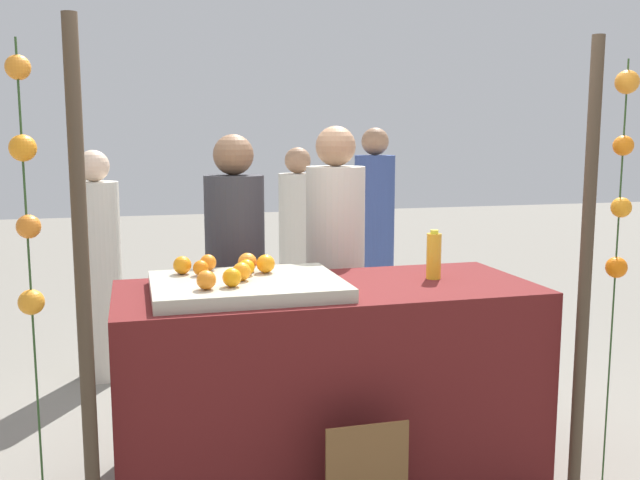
# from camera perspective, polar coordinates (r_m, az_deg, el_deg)

# --- Properties ---
(ground_plane) EXTENTS (24.00, 24.00, 0.00)m
(ground_plane) POSITION_cam_1_polar(r_m,az_deg,el_deg) (3.64, 0.64, -18.49)
(ground_plane) COLOR gray
(stall_counter) EXTENTS (1.97, 0.83, 0.94)m
(stall_counter) POSITION_cam_1_polar(r_m,az_deg,el_deg) (3.45, 0.66, -11.48)
(stall_counter) COLOR #5B1919
(stall_counter) RESTS_ON ground_plane
(orange_tray) EXTENTS (0.85, 0.66, 0.06)m
(orange_tray) POSITION_cam_1_polar(r_m,az_deg,el_deg) (3.20, -5.97, -3.74)
(orange_tray) COLOR #B2AD99
(orange_tray) RESTS_ON stall_counter
(orange_0) EXTENTS (0.08, 0.08, 0.08)m
(orange_0) POSITION_cam_1_polar(r_m,az_deg,el_deg) (3.16, -6.38, -2.56)
(orange_0) COLOR orange
(orange_0) RESTS_ON orange_tray
(orange_1) EXTENTS (0.09, 0.09, 0.09)m
(orange_1) POSITION_cam_1_polar(r_m,az_deg,el_deg) (3.37, -5.92, -1.81)
(orange_1) COLOR orange
(orange_1) RESTS_ON orange_tray
(orange_2) EXTENTS (0.09, 0.09, 0.09)m
(orange_2) POSITION_cam_1_polar(r_m,az_deg,el_deg) (3.33, -4.44, -1.94)
(orange_2) COLOR orange
(orange_2) RESTS_ON orange_tray
(orange_3) EXTENTS (0.08, 0.08, 0.08)m
(orange_3) POSITION_cam_1_polar(r_m,az_deg,el_deg) (3.04, -7.17, -3.04)
(orange_3) COLOR orange
(orange_3) RESTS_ON orange_tray
(orange_4) EXTENTS (0.08, 0.08, 0.08)m
(orange_4) POSITION_cam_1_polar(r_m,az_deg,el_deg) (3.00, -9.22, -3.22)
(orange_4) COLOR orange
(orange_4) RESTS_ON orange_tray
(orange_5) EXTENTS (0.09, 0.09, 0.09)m
(orange_5) POSITION_cam_1_polar(r_m,az_deg,el_deg) (3.36, -11.12, -2.02)
(orange_5) COLOR orange
(orange_5) RESTS_ON orange_tray
(orange_6) EXTENTS (0.07, 0.07, 0.07)m
(orange_6) POSITION_cam_1_polar(r_m,az_deg,el_deg) (3.31, -9.66, -2.26)
(orange_6) COLOR orange
(orange_6) RESTS_ON orange_tray
(orange_7) EXTENTS (0.08, 0.08, 0.08)m
(orange_7) POSITION_cam_1_polar(r_m,az_deg,el_deg) (3.42, -9.07, -1.82)
(orange_7) COLOR orange
(orange_7) RESTS_ON orange_tray
(orange_8) EXTENTS (0.08, 0.08, 0.08)m
(orange_8) POSITION_cam_1_polar(r_m,az_deg,el_deg) (3.28, -5.99, -2.24)
(orange_8) COLOR orange
(orange_8) RESTS_ON orange_tray
(juice_bottle) EXTENTS (0.07, 0.07, 0.24)m
(juice_bottle) POSITION_cam_1_polar(r_m,az_deg,el_deg) (3.52, 9.23, -1.26)
(juice_bottle) COLOR gold
(juice_bottle) RESTS_ON stall_counter
(vendor_left) EXTENTS (0.33, 0.33, 1.66)m
(vendor_left) POSITION_cam_1_polar(r_m,az_deg,el_deg) (3.99, -6.85, -4.30)
(vendor_left) COLOR #333338
(vendor_left) RESTS_ON ground_plane
(vendor_right) EXTENTS (0.34, 0.34, 1.71)m
(vendor_right) POSITION_cam_1_polar(r_m,az_deg,el_deg) (4.13, 1.24, -3.50)
(vendor_right) COLOR beige
(vendor_right) RESTS_ON ground_plane
(crowd_person_0) EXTENTS (0.31, 0.31, 1.56)m
(crowd_person_0) POSITION_cam_1_polar(r_m,az_deg,el_deg) (4.98, -17.56, -2.64)
(crowd_person_0) COLOR beige
(crowd_person_0) RESTS_ON ground_plane
(crowd_person_1) EXTENTS (0.31, 0.31, 1.56)m
(crowd_person_1) POSITION_cam_1_polar(r_m,az_deg,el_deg) (5.75, -1.79, -0.81)
(crowd_person_1) COLOR beige
(crowd_person_1) RESTS_ON ground_plane
(crowd_person_2) EXTENTS (0.34, 0.34, 1.72)m
(crowd_person_2) POSITION_cam_1_polar(r_m,az_deg,el_deg) (6.06, 4.41, 0.36)
(crowd_person_2) COLOR #384C8C
(crowd_person_2) RESTS_ON ground_plane
(canopy_post_left) EXTENTS (0.06, 0.06, 2.08)m
(canopy_post_left) POSITION_cam_1_polar(r_m,az_deg,el_deg) (2.74, -18.64, -4.85)
(canopy_post_left) COLOR #473828
(canopy_post_left) RESTS_ON ground_plane
(canopy_post_right) EXTENTS (0.06, 0.06, 2.08)m
(canopy_post_right) POSITION_cam_1_polar(r_m,az_deg,el_deg) (3.36, 20.74, -2.58)
(canopy_post_right) COLOR #473828
(canopy_post_right) RESTS_ON ground_plane
(garland_strand_left) EXTENTS (0.10, 0.10, 1.98)m
(garland_strand_left) POSITION_cam_1_polar(r_m,az_deg,el_deg) (2.65, -22.79, 3.30)
(garland_strand_left) COLOR #2D4C23
(garland_strand_left) RESTS_ON ground_plane
(garland_strand_right) EXTENTS (0.11, 0.11, 1.98)m
(garland_strand_right) POSITION_cam_1_polar(r_m,az_deg,el_deg) (3.38, 23.31, 4.83)
(garland_strand_right) COLOR #2D4C23
(garland_strand_right) RESTS_ON ground_plane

